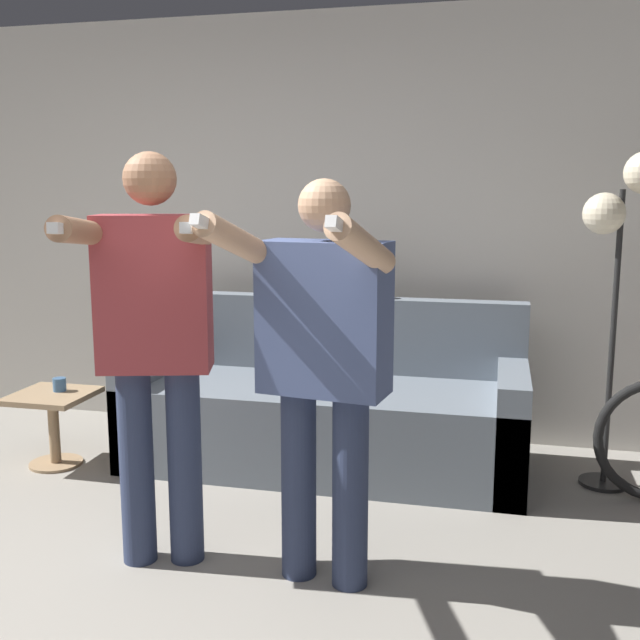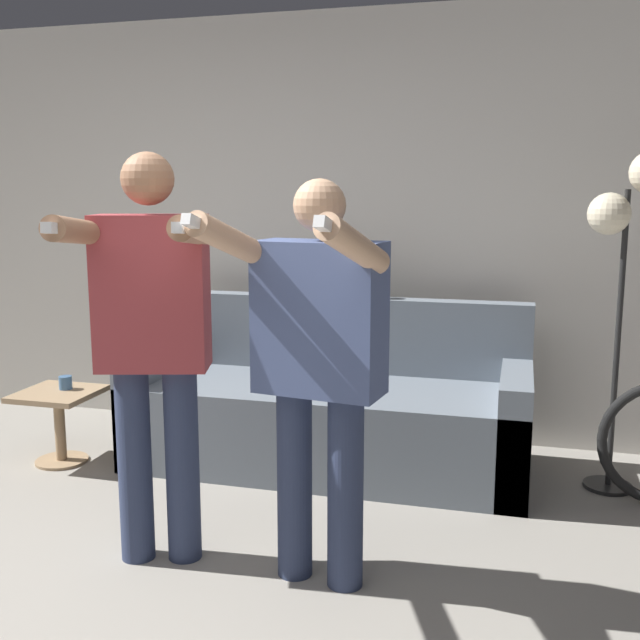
{
  "view_description": "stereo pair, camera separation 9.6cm",
  "coord_description": "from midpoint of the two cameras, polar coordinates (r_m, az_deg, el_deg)",
  "views": [
    {
      "loc": [
        1.41,
        -1.99,
        1.53
      ],
      "look_at": [
        0.61,
        1.31,
        0.94
      ],
      "focal_mm": 42.0,
      "sensor_mm": 36.0,
      "label": 1
    },
    {
      "loc": [
        1.5,
        -1.97,
        1.53
      ],
      "look_at": [
        0.61,
        1.31,
        0.94
      ],
      "focal_mm": 42.0,
      "sensor_mm": 36.0,
      "label": 2
    }
  ],
  "objects": [
    {
      "name": "wall_back",
      "position": [
        4.81,
        -2.49,
        7.06
      ],
      "size": [
        10.0,
        0.05,
        2.6
      ],
      "color": "beige",
      "rests_on": "ground_plane"
    },
    {
      "name": "couch",
      "position": [
        4.24,
        1.31,
        -7.05
      ],
      "size": [
        2.19,
        0.84,
        0.92
      ],
      "color": "slate",
      "rests_on": "ground_plane"
    },
    {
      "name": "person_left",
      "position": [
        3.05,
        -11.77,
        -0.91
      ],
      "size": [
        0.62,
        0.76,
        1.68
      ],
      "rotation": [
        0.0,
        0.0,
        0.27
      ],
      "color": "#2D3856",
      "rests_on": "ground_plane"
    },
    {
      "name": "person_right",
      "position": [
        2.82,
        0.79,
        -2.65
      ],
      "size": [
        0.61,
        0.71,
        1.58
      ],
      "rotation": [
        0.0,
        0.0,
        -0.14
      ],
      "color": "#2D3856",
      "rests_on": "ground_plane"
    },
    {
      "name": "cat",
      "position": [
        4.38,
        3.07,
        2.69
      ],
      "size": [
        0.49,
        0.13,
        0.16
      ],
      "color": "#3D3833",
      "rests_on": "couch"
    },
    {
      "name": "floor_lamp",
      "position": [
        4.02,
        23.04,
        6.89
      ],
      "size": [
        0.39,
        0.25,
        1.72
      ],
      "color": "black",
      "rests_on": "ground_plane"
    },
    {
      "name": "side_table",
      "position": [
        4.5,
        -18.69,
        -6.62
      ],
      "size": [
        0.42,
        0.42,
        0.42
      ],
      "color": "#A38460",
      "rests_on": "ground_plane"
    },
    {
      "name": "cup",
      "position": [
        4.49,
        -18.24,
        -4.56
      ],
      "size": [
        0.07,
        0.07,
        0.08
      ],
      "color": "#3D6693",
      "rests_on": "side_table"
    }
  ]
}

